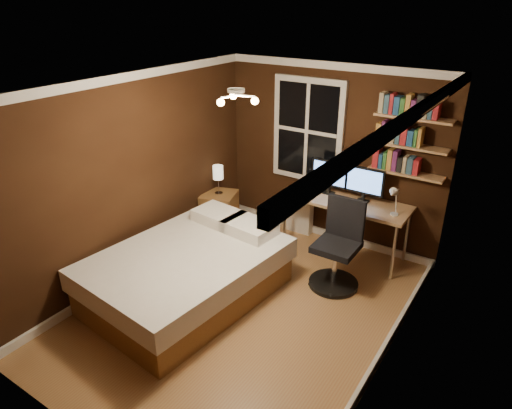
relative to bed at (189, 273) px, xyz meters
The scene contains 23 objects.
floor 0.77m from the bed, 13.93° to the left, with size 4.20×4.20×0.00m, color #91603A.
wall_back 2.55m from the bed, 73.30° to the left, with size 3.20×0.04×2.50m, color black.
wall_left 1.32m from the bed, 169.60° to the left, with size 0.04×4.20×2.50m, color black.
wall_right 2.47m from the bed, ahead, with size 0.04×4.20×2.50m, color black.
ceiling 2.29m from the bed, 13.93° to the left, with size 3.20×4.20×0.02m, color white.
window 2.57m from the bed, 81.58° to the left, with size 1.06×0.06×1.46m, color silver.
door 2.75m from the bed, 31.31° to the right, with size 0.03×0.82×2.05m, color black, non-canonical shape.
ceiling_fixture 2.19m from the bed, ahead, with size 0.44×0.44×0.18m, color beige, non-canonical shape.
bookshelf_lower 2.93m from the bed, 50.67° to the left, with size 0.92×0.22×0.03m, color #A47B4F.
books_row_lower 2.97m from the bed, 50.67° to the left, with size 0.54×0.16×0.23m, color maroon, non-canonical shape.
bookshelf_middle 3.06m from the bed, 50.67° to the left, with size 0.92×0.22×0.03m, color #A47B4F.
books_row_middle 3.12m from the bed, 50.67° to the left, with size 0.54×0.16×0.23m, color navy, non-canonical shape.
bookshelf_upper 3.22m from the bed, 50.67° to the left, with size 0.92×0.22×0.03m, color #A47B4F.
books_row_upper 3.29m from the bed, 50.67° to the left, with size 0.66×0.16×0.23m, color #285E29, non-canonical shape.
bed is the anchor object (origin of this frame).
nightstand 1.70m from the bed, 115.43° to the left, with size 0.48×0.48×0.60m, color brown.
bedside_lamp 1.77m from the bed, 115.43° to the left, with size 0.15×0.15×0.43m, color beige, non-canonical shape.
radiator 2.18m from the bed, 82.07° to the left, with size 0.39×0.14×0.59m, color silver.
desk 2.27m from the bed, 60.36° to the left, with size 1.67×0.63×0.79m.
monitor_left 2.28m from the bed, 68.45° to the left, with size 0.51×0.12×0.47m, color black, non-canonical shape.
monitor_right 2.50m from the bed, 57.39° to the left, with size 0.51×0.12×0.47m, color black, non-canonical shape.
desk_lamp 2.60m from the bed, 45.06° to the left, with size 0.14×0.32×0.44m, color silver, non-canonical shape.
office_chair 1.80m from the bed, 41.82° to the left, with size 0.61×0.61×1.10m.
Camera 1 is at (2.45, -3.48, 3.27)m, focal length 32.00 mm.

